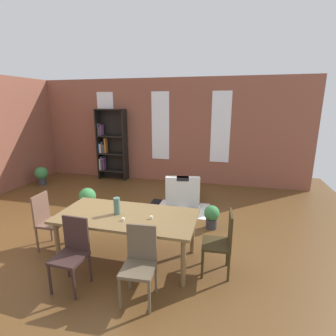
{
  "coord_description": "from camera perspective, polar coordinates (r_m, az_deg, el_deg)",
  "views": [
    {
      "loc": [
        2.13,
        -3.97,
        2.41
      ],
      "look_at": [
        0.79,
        1.37,
        1.0
      ],
      "focal_mm": 27.2,
      "sensor_mm": 36.0,
      "label": 1
    }
  ],
  "objects": [
    {
      "name": "window_pane_2",
      "position": [
        7.59,
        11.72,
        8.88
      ],
      "size": [
        0.55,
        0.02,
        2.04
      ],
      "primitive_type": "cube",
      "color": "white"
    },
    {
      "name": "potted_plant_window",
      "position": [
        8.59,
        -26.5,
        -1.32
      ],
      "size": [
        0.38,
        0.38,
        0.55
      ],
      "color": "#333338",
      "rests_on": "ground"
    },
    {
      "name": "potted_plant_corner",
      "position": [
        6.14,
        -17.6,
        -6.48
      ],
      "size": [
        0.39,
        0.39,
        0.54
      ],
      "color": "#333338",
      "rests_on": "ground"
    },
    {
      "name": "window_pane_1",
      "position": [
        7.88,
        -1.71,
        9.35
      ],
      "size": [
        0.55,
        0.02,
        2.04
      ],
      "primitive_type": "cube",
      "color": "white"
    },
    {
      "name": "tealight_candle_0",
      "position": [
        3.83,
        -3.72,
        -10.98
      ],
      "size": [
        0.04,
        0.04,
        0.04
      ],
      "primitive_type": "cylinder",
      "color": "silver",
      "rests_on": "dining_table"
    },
    {
      "name": "back_wall_brick",
      "position": [
        7.96,
        -1.56,
        8.27
      ],
      "size": [
        8.76,
        0.12,
        3.14
      ],
      "primitive_type": "cube",
      "color": "brown",
      "rests_on": "ground"
    },
    {
      "name": "dining_table",
      "position": [
        4.04,
        -9.2,
        -11.26
      ],
      "size": [
        2.13,
        1.01,
        0.75
      ],
      "color": "brown",
      "rests_on": "ground"
    },
    {
      "name": "tealight_candle_1",
      "position": [
        3.83,
        -10.01,
        -11.24
      ],
      "size": [
        0.04,
        0.04,
        0.04
      ],
      "primitive_type": "cylinder",
      "color": "silver",
      "rests_on": "dining_table"
    },
    {
      "name": "dining_chair_head_left",
      "position": [
        4.82,
        -25.34,
        -10.33
      ],
      "size": [
        0.41,
        0.41,
        0.95
      ],
      "color": "brown",
      "rests_on": "ground"
    },
    {
      "name": "potted_plant_by_shelf",
      "position": [
        5.15,
        9.75,
        -10.51
      ],
      "size": [
        0.3,
        0.3,
        0.47
      ],
      "color": "#333338",
      "rests_on": "ground"
    },
    {
      "name": "dining_chair_near_left",
      "position": [
        3.77,
        -20.68,
        -16.93
      ],
      "size": [
        0.41,
        0.41,
        0.95
      ],
      "color": "#35221F",
      "rests_on": "ground"
    },
    {
      "name": "dining_chair_head_right",
      "position": [
        3.84,
        11.91,
        -15.64
      ],
      "size": [
        0.43,
        0.43,
        0.95
      ],
      "color": "#372C14",
      "rests_on": "ground"
    },
    {
      "name": "bookshelf_tall",
      "position": [
        8.37,
        -12.8,
        5.05
      ],
      "size": [
        0.95,
        0.33,
        2.24
      ],
      "color": "black",
      "rests_on": "ground"
    },
    {
      "name": "armchair_white",
      "position": [
        6.32,
        3.28,
        -5.43
      ],
      "size": [
        0.93,
        0.93,
        0.75
      ],
      "color": "silver",
      "rests_on": "ground"
    },
    {
      "name": "window_pane_0",
      "position": [
        8.55,
        -13.63,
        9.35
      ],
      "size": [
        0.55,
        0.02,
        2.04
      ],
      "primitive_type": "cube",
      "color": "white"
    },
    {
      "name": "vase_on_table",
      "position": [
        4.01,
        -11.38,
        -8.32
      ],
      "size": [
        0.1,
        0.1,
        0.26
      ],
      "primitive_type": "cylinder",
      "color": "#4C7266",
      "rests_on": "dining_table"
    },
    {
      "name": "striped_rug",
      "position": [
        6.08,
        2.15,
        -9.0
      ],
      "size": [
        1.45,
        0.92,
        0.01
      ],
      "color": "black",
      "rests_on": "ground"
    },
    {
      "name": "ground_plane",
      "position": [
        5.11,
        -12.86,
        -14.23
      ],
      "size": [
        10.08,
        10.08,
        0.0
      ],
      "primitive_type": "plane",
      "color": "brown"
    },
    {
      "name": "dining_chair_near_right",
      "position": [
        3.37,
        -6.37,
        -20.02
      ],
      "size": [
        0.43,
        0.43,
        0.95
      ],
      "color": "brown",
      "rests_on": "ground"
    }
  ]
}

